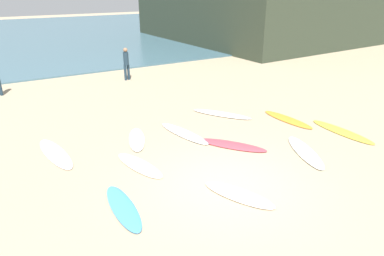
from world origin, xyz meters
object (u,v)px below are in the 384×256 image
(surfboard_4, at_px, (123,207))
(beachgoer_mid, at_px, (126,62))
(surfboard_8, at_px, (184,133))
(surfboard_10, at_px, (55,153))
(surfboard_6, at_px, (232,145))
(surfboard_7, at_px, (288,119))
(surfboard_9, at_px, (139,165))
(surfboard_1, at_px, (239,195))
(surfboard_5, at_px, (222,114))
(surfboard_3, at_px, (342,132))
(surfboard_0, at_px, (137,139))
(surfboard_2, at_px, (305,152))

(surfboard_4, relative_size, beachgoer_mid, 1.18)
(surfboard_8, relative_size, surfboard_10, 0.96)
(surfboard_6, bearing_deg, surfboard_8, -97.66)
(surfboard_8, bearing_deg, surfboard_7, -21.81)
(surfboard_6, distance_m, surfboard_9, 3.15)
(surfboard_1, relative_size, surfboard_9, 0.95)
(beachgoer_mid, bearing_deg, surfboard_1, 71.48)
(surfboard_5, relative_size, surfboard_10, 0.97)
(surfboard_3, height_order, surfboard_10, surfboard_10)
(surfboard_3, height_order, surfboard_7, same)
(surfboard_0, bearing_deg, surfboard_2, 159.91)
(surfboard_4, xyz_separation_m, surfboard_5, (5.68, 3.98, 0.00))
(surfboard_5, bearing_deg, surfboard_1, -154.22)
(surfboard_10, bearing_deg, surfboard_5, -5.09)
(surfboard_0, xyz_separation_m, surfboard_1, (0.88, -4.44, -0.00))
(surfboard_4, relative_size, surfboard_10, 0.80)
(surfboard_1, xyz_separation_m, surfboard_9, (-1.52, 2.72, -0.01))
(surfboard_8, bearing_deg, surfboard_6, -71.78)
(surfboard_5, bearing_deg, surfboard_10, 148.76)
(surfboard_2, bearing_deg, surfboard_4, 22.88)
(surfboard_6, distance_m, beachgoer_mid, 9.86)
(surfboard_0, xyz_separation_m, surfboard_6, (2.49, -2.04, -0.01))
(surfboard_2, height_order, surfboard_8, surfboard_8)
(surfboard_9, bearing_deg, surfboard_3, -23.77)
(surfboard_7, distance_m, surfboard_9, 6.43)
(surfboard_0, height_order, surfboard_10, surfboard_0)
(surfboard_6, bearing_deg, surfboard_4, -17.17)
(surfboard_8, bearing_deg, surfboard_5, 11.79)
(surfboard_0, relative_size, beachgoer_mid, 1.12)
(surfboard_0, xyz_separation_m, surfboard_3, (6.56, -3.15, -0.01))
(surfboard_2, distance_m, surfboard_3, 2.44)
(surfboard_4, distance_m, surfboard_7, 7.87)
(surfboard_2, xyz_separation_m, surfboard_7, (1.61, 2.34, -0.01))
(surfboard_7, relative_size, surfboard_8, 0.94)
(surfboard_2, bearing_deg, surfboard_10, -5.94)
(surfboard_6, xyz_separation_m, surfboard_10, (-5.08, 2.36, -0.00))
(surfboard_5, bearing_deg, surfboard_9, 173.36)
(surfboard_3, relative_size, surfboard_10, 0.98)
(surfboard_2, bearing_deg, surfboard_3, -144.55)
(surfboard_8, distance_m, beachgoer_mid, 8.29)
(surfboard_1, bearing_deg, surfboard_2, 171.18)
(surfboard_5, xyz_separation_m, surfboard_6, (-1.40, -2.55, -0.01))
(surfboard_9, relative_size, surfboard_10, 0.79)
(surfboard_8, bearing_deg, surfboard_10, 160.63)
(surfboard_2, bearing_deg, surfboard_5, -61.94)
(surfboard_6, height_order, surfboard_9, surfboard_6)
(surfboard_9, relative_size, beachgoer_mid, 1.16)
(surfboard_6, bearing_deg, surfboard_3, 129.03)
(surfboard_3, distance_m, surfboard_7, 2.03)
(surfboard_4, relative_size, surfboard_9, 1.01)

